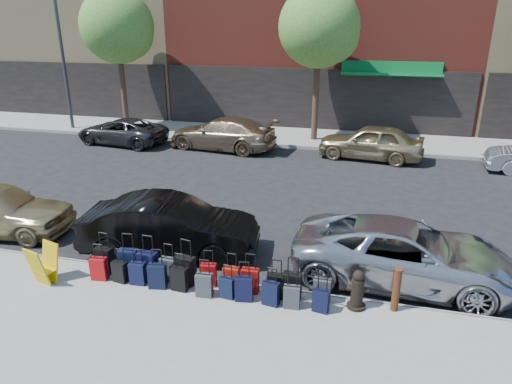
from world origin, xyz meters
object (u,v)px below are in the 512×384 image
(car_far_1, at_px, (222,134))
(streetlight, at_px, (64,43))
(car_far_0, at_px, (122,131))
(tree_left, at_px, (120,28))
(car_near_2, at_px, (404,253))
(bollard, at_px, (396,289))
(car_near_1, at_px, (170,227))
(fire_hydrant, at_px, (357,291))
(display_rack, at_px, (44,265))
(tree_center, at_px, (322,29))
(suitcase_front_5, at_px, (208,275))
(car_far_2, at_px, (371,142))

(car_far_1, bearing_deg, streetlight, -92.91)
(car_far_1, bearing_deg, car_far_0, -79.24)
(tree_left, distance_m, streetlight, 3.11)
(car_near_2, xyz_separation_m, car_far_1, (-7.84, 10.25, 0.04))
(car_near_2, bearing_deg, streetlight, 57.63)
(bollard, distance_m, car_near_1, 5.81)
(car_near_2, bearing_deg, bollard, 174.63)
(fire_hydrant, bearing_deg, display_rack, -175.55)
(tree_center, height_order, streetlight, streetlight)
(car_far_0, bearing_deg, car_near_2, 59.97)
(car_far_0, height_order, car_far_1, car_far_1)
(suitcase_front_5, xyz_separation_m, car_far_1, (-3.58, 11.83, 0.33))
(tree_center, xyz_separation_m, fire_hydrant, (2.64, -14.29, -4.86))
(car_far_1, xyz_separation_m, car_far_2, (6.88, 0.02, 0.02))
(suitcase_front_5, bearing_deg, car_near_2, 12.04)
(tree_left, distance_m, car_near_1, 15.91)
(streetlight, xyz_separation_m, display_rack, (9.16, -14.35, -4.06))
(suitcase_front_5, xyz_separation_m, display_rack, (-3.65, -0.79, 0.18))
(display_rack, xyz_separation_m, car_near_1, (2.06, 2.28, 0.15))
(car_near_1, bearing_deg, car_far_0, 27.70)
(tree_center, distance_m, car_far_2, 5.87)
(car_far_2, bearing_deg, tree_center, -124.65)
(display_rack, height_order, car_far_2, car_far_2)
(streetlight, bearing_deg, fire_hydrant, -40.20)
(tree_center, height_order, display_rack, tree_center)
(display_rack, bearing_deg, car_near_2, 32.62)
(bollard, xyz_separation_m, car_far_1, (-7.62, 11.76, 0.10))
(car_far_1, height_order, car_far_2, car_far_2)
(car_far_2, bearing_deg, streetlight, -88.61)
(tree_left, xyz_separation_m, car_near_1, (8.28, -12.76, -4.66))
(display_rack, xyz_separation_m, car_near_2, (7.91, 2.37, 0.11))
(display_rack, bearing_deg, fire_hydrant, 22.15)
(bollard, xyz_separation_m, car_near_1, (-5.63, 1.42, 0.11))
(car_far_2, bearing_deg, car_far_1, -82.40)
(bollard, height_order, car_far_1, car_far_1)
(car_near_1, relative_size, car_far_0, 1.00)
(streetlight, xyz_separation_m, car_far_1, (9.23, -1.72, -3.91))
(car_far_0, bearing_deg, suitcase_front_5, 44.59)
(tree_left, distance_m, display_rack, 16.98)
(streetlight, relative_size, car_far_1, 1.54)
(streetlight, xyz_separation_m, car_far_0, (4.06, -2.00, -4.03))
(suitcase_front_5, height_order, car_near_2, car_near_2)
(fire_hydrant, xyz_separation_m, car_far_2, (0.02, 11.88, 0.22))
(bollard, bearing_deg, tree_center, 103.51)
(tree_left, xyz_separation_m, suitcase_front_5, (9.87, -14.25, -4.99))
(car_far_1, bearing_deg, tree_center, 127.60)
(car_far_1, bearing_deg, fire_hydrant, 37.70)
(bollard, xyz_separation_m, car_far_2, (-0.74, 11.78, 0.12))
(tree_center, height_order, car_near_2, tree_center)
(tree_left, distance_m, tree_center, 10.50)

